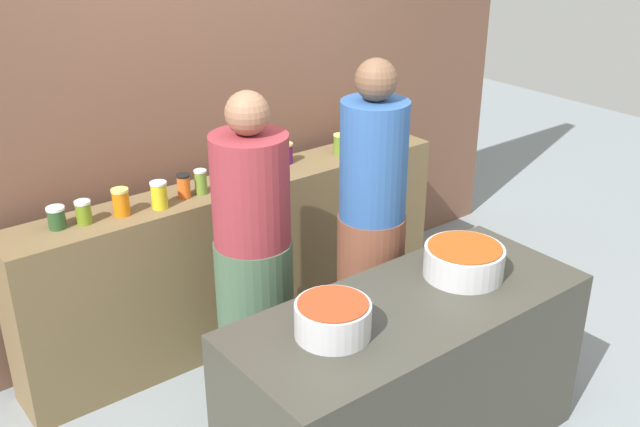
# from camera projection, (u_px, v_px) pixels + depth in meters

# --- Properties ---
(ground) EXTENTS (12.00, 12.00, 0.00)m
(ground) POSITION_uv_depth(u_px,v_px,m) (362.00, 421.00, 3.82)
(ground) COLOR gray
(storefront_wall) EXTENTS (4.80, 0.12, 3.00)m
(storefront_wall) POSITION_uv_depth(u_px,v_px,m) (202.00, 79.00, 4.24)
(storefront_wall) COLOR brown
(storefront_wall) RESTS_ON ground
(display_shelf) EXTENTS (2.70, 0.36, 0.98)m
(display_shelf) POSITION_uv_depth(u_px,v_px,m) (243.00, 258.00, 4.41)
(display_shelf) COLOR brown
(display_shelf) RESTS_ON ground
(prep_table) EXTENTS (1.70, 0.70, 0.85)m
(prep_table) POSITION_uv_depth(u_px,v_px,m) (406.00, 382.00, 3.43)
(prep_table) COLOR #3A3930
(prep_table) RESTS_ON ground
(preserve_jar_0) EXTENTS (0.09, 0.09, 0.11)m
(preserve_jar_0) POSITION_uv_depth(u_px,v_px,m) (56.00, 218.00, 3.62)
(preserve_jar_0) COLOR #274A24
(preserve_jar_0) RESTS_ON display_shelf
(preserve_jar_1) EXTENTS (0.08, 0.08, 0.12)m
(preserve_jar_1) POSITION_uv_depth(u_px,v_px,m) (84.00, 212.00, 3.67)
(preserve_jar_1) COLOR olive
(preserve_jar_1) RESTS_ON display_shelf
(preserve_jar_2) EXTENTS (0.09, 0.09, 0.14)m
(preserve_jar_2) POSITION_uv_depth(u_px,v_px,m) (121.00, 202.00, 3.76)
(preserve_jar_2) COLOR orange
(preserve_jar_2) RESTS_ON display_shelf
(preserve_jar_3) EXTENTS (0.09, 0.09, 0.14)m
(preserve_jar_3) POSITION_uv_depth(u_px,v_px,m) (159.00, 195.00, 3.84)
(preserve_jar_3) COLOR gold
(preserve_jar_3) RESTS_ON display_shelf
(preserve_jar_4) EXTENTS (0.07, 0.07, 0.13)m
(preserve_jar_4) POSITION_uv_depth(u_px,v_px,m) (184.00, 186.00, 3.96)
(preserve_jar_4) COLOR orange
(preserve_jar_4) RESTS_ON display_shelf
(preserve_jar_5) EXTENTS (0.07, 0.07, 0.14)m
(preserve_jar_5) POSITION_uv_depth(u_px,v_px,m) (201.00, 182.00, 4.01)
(preserve_jar_5) COLOR olive
(preserve_jar_5) RESTS_ON display_shelf
(preserve_jar_6) EXTENTS (0.07, 0.07, 0.10)m
(preserve_jar_6) POSITION_uv_depth(u_px,v_px,m) (251.00, 169.00, 4.23)
(preserve_jar_6) COLOR #4E2746
(preserve_jar_6) RESTS_ON display_shelf
(preserve_jar_7) EXTENTS (0.09, 0.09, 0.15)m
(preserve_jar_7) POSITION_uv_depth(u_px,v_px,m) (265.00, 162.00, 4.28)
(preserve_jar_7) COLOR #25592C
(preserve_jar_7) RESTS_ON display_shelf
(preserve_jar_8) EXTENTS (0.08, 0.08, 0.13)m
(preserve_jar_8) POSITION_uv_depth(u_px,v_px,m) (286.00, 153.00, 4.44)
(preserve_jar_8) COLOR #4D104F
(preserve_jar_8) RESTS_ON display_shelf
(preserve_jar_9) EXTENTS (0.08, 0.08, 0.13)m
(preserve_jar_9) POSITION_uv_depth(u_px,v_px,m) (340.00, 144.00, 4.58)
(preserve_jar_9) COLOR olive
(preserve_jar_9) RESTS_ON display_shelf
(preserve_jar_10) EXTENTS (0.09, 0.09, 0.13)m
(preserve_jar_10) POSITION_uv_depth(u_px,v_px,m) (362.00, 138.00, 4.69)
(preserve_jar_10) COLOR #97490F
(preserve_jar_10) RESTS_ON display_shelf
(preserve_jar_11) EXTENTS (0.08, 0.08, 0.11)m
(preserve_jar_11) POSITION_uv_depth(u_px,v_px,m) (378.00, 133.00, 4.81)
(preserve_jar_11) COLOR olive
(preserve_jar_11) RESTS_ON display_shelf
(preserve_jar_12) EXTENTS (0.09, 0.09, 0.13)m
(preserve_jar_12) POSITION_uv_depth(u_px,v_px,m) (391.00, 129.00, 4.85)
(preserve_jar_12) COLOR #B1230A
(preserve_jar_12) RESTS_ON display_shelf
(cooking_pot_left) EXTENTS (0.32, 0.32, 0.15)m
(cooking_pot_left) POSITION_uv_depth(u_px,v_px,m) (333.00, 319.00, 3.00)
(cooking_pot_left) COLOR #B7B7BC
(cooking_pot_left) RESTS_ON prep_table
(cooking_pot_center) EXTENTS (0.37, 0.37, 0.15)m
(cooking_pot_center) POSITION_uv_depth(u_px,v_px,m) (464.00, 261.00, 3.45)
(cooking_pot_center) COLOR #B7B7BC
(cooking_pot_center) RESTS_ON prep_table
(cook_with_tongs) EXTENTS (0.40, 0.40, 1.67)m
(cook_with_tongs) POSITION_uv_depth(u_px,v_px,m) (254.00, 270.00, 3.73)
(cook_with_tongs) COLOR #415D44
(cook_with_tongs) RESTS_ON ground
(cook_in_cap) EXTENTS (0.35, 0.35, 1.79)m
(cook_in_cap) POSITION_uv_depth(u_px,v_px,m) (371.00, 245.00, 3.84)
(cook_in_cap) COLOR brown
(cook_in_cap) RESTS_ON ground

